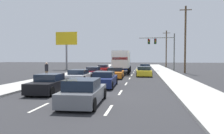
% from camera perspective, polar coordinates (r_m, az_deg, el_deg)
% --- Properties ---
extents(ground_plane, '(140.00, 140.00, 0.00)m').
position_cam_1_polar(ground_plane, '(37.45, 3.34, -1.18)').
color(ground_plane, '#2B2B2D').
extents(sidewalk_right, '(3.17, 80.00, 0.14)m').
position_cam_1_polar(sidewalk_right, '(32.52, 14.64, -1.70)').
color(sidewalk_right, '#B2AFA8').
rests_on(sidewalk_right, ground_plane).
extents(sidewalk_left, '(3.17, 80.00, 0.14)m').
position_cam_1_polar(sidewalk_left, '(33.86, -9.02, -1.48)').
color(sidewalk_left, '#B2AFA8').
rests_on(sidewalk_left, ground_plane).
extents(lane_markings, '(3.54, 57.00, 0.01)m').
position_cam_1_polar(lane_markings, '(32.38, 2.54, -1.75)').
color(lane_markings, silver).
rests_on(lane_markings, ground_plane).
extents(car_red, '(1.95, 4.50, 1.17)m').
position_cam_1_polar(car_red, '(37.06, -2.29, -0.37)').
color(car_red, red).
rests_on(car_red, ground_plane).
extents(car_maroon, '(1.88, 4.64, 1.15)m').
position_cam_1_polar(car_maroon, '(29.09, -5.01, -1.19)').
color(car_maroon, maroon).
rests_on(car_maroon, ground_plane).
extents(car_white, '(2.06, 4.22, 1.19)m').
position_cam_1_polar(car_white, '(22.41, -8.78, -2.26)').
color(car_white, white).
rests_on(car_white, ground_plane).
extents(car_black, '(1.92, 4.42, 1.29)m').
position_cam_1_polar(car_black, '(15.52, -16.23, -4.35)').
color(car_black, black).
rests_on(car_black, ground_plane).
extents(box_truck, '(2.71, 8.96, 3.39)m').
position_cam_1_polar(box_truck, '(33.33, 2.70, 1.74)').
color(box_truck, white).
rests_on(box_truck, ground_plane).
extents(car_orange, '(2.01, 4.49, 1.24)m').
position_cam_1_polar(car_orange, '(25.34, 0.92, -1.66)').
color(car_orange, orange).
rests_on(car_orange, ground_plane).
extents(car_navy, '(1.98, 4.53, 1.27)m').
position_cam_1_polar(car_navy, '(17.79, -2.13, -3.39)').
color(car_navy, '#141E4C').
rests_on(car_navy, ground_plane).
extents(car_gray, '(1.93, 4.20, 1.32)m').
position_cam_1_polar(car_gray, '(11.25, -7.60, -6.74)').
color(car_gray, slate).
rests_on(car_gray, ground_plane).
extents(car_silver, '(1.98, 4.18, 1.37)m').
position_cam_1_polar(car_silver, '(35.45, 8.73, -0.43)').
color(car_silver, '#B7BABF').
rests_on(car_silver, ground_plane).
extents(car_yellow, '(2.11, 4.51, 1.26)m').
position_cam_1_polar(car_yellow, '(28.32, 8.44, -1.22)').
color(car_yellow, yellow).
rests_on(car_yellow, ground_plane).
extents(traffic_signal_mast, '(6.38, 0.69, 6.75)m').
position_cam_1_polar(traffic_signal_mast, '(39.95, 12.54, 5.94)').
color(traffic_signal_mast, '#595B56').
rests_on(traffic_signal_mast, ground_plane).
extents(utility_pole_mid, '(1.80, 0.28, 10.34)m').
position_cam_1_polar(utility_pole_mid, '(35.18, 18.93, 7.11)').
color(utility_pole_mid, brown).
rests_on(utility_pole_mid, ground_plane).
extents(utility_pole_far, '(1.80, 0.28, 9.11)m').
position_cam_1_polar(utility_pole_far, '(55.09, 14.24, 4.81)').
color(utility_pole_far, brown).
rests_on(utility_pole_far, ground_plane).
extents(roadside_billboard, '(4.37, 0.36, 7.52)m').
position_cam_1_polar(roadside_billboard, '(43.88, -12.03, 6.37)').
color(roadside_billboard, slate).
rests_on(roadside_billboard, ground_plane).
extents(pedestrian_near_corner, '(0.38, 0.38, 1.77)m').
position_cam_1_polar(pedestrian_near_corner, '(24.06, -17.02, -0.90)').
color(pedestrian_near_corner, brown).
rests_on(pedestrian_near_corner, sidewalk_left).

